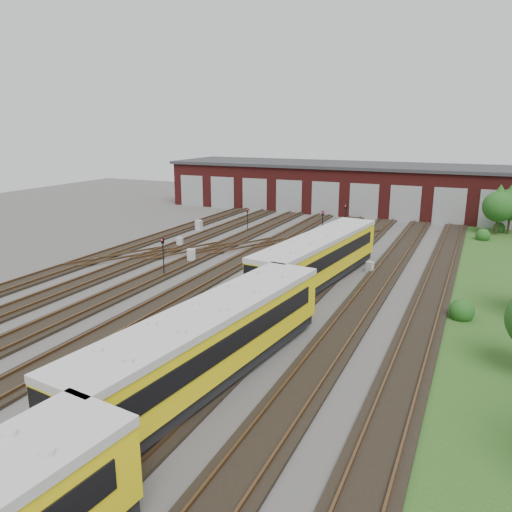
% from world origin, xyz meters
% --- Properties ---
extents(ground, '(120.00, 120.00, 0.00)m').
position_xyz_m(ground, '(0.00, 0.00, 0.00)').
color(ground, '#464441').
rests_on(ground, ground).
extents(track_network, '(30.40, 70.00, 0.33)m').
position_xyz_m(track_network, '(-0.17, 0.59, 0.11)').
color(track_network, black).
rests_on(track_network, ground).
extents(maintenance_shed, '(51.00, 12.50, 6.35)m').
position_xyz_m(maintenance_shed, '(-0.01, 39.97, 3.20)').
color(maintenance_shed, '#551615').
rests_on(maintenance_shed, ground).
extents(grass_verge, '(8.00, 55.00, 0.05)m').
position_xyz_m(grass_verge, '(19.00, 10.00, 0.03)').
color(grass_verge, '#1D4517').
rests_on(grass_verge, ground).
extents(metro_train, '(4.80, 48.35, 3.33)m').
position_xyz_m(metro_train, '(6.00, -9.96, 2.04)').
color(metro_train, black).
rests_on(metro_train, ground).
extents(signal_mast_0, '(0.23, 0.21, 3.00)m').
position_xyz_m(signal_mast_0, '(-5.70, 3.20, 1.91)').
color(signal_mast_0, black).
rests_on(signal_mast_0, ground).
extents(signal_mast_1, '(0.26, 0.26, 2.55)m').
position_xyz_m(signal_mast_1, '(-7.03, 21.22, 1.65)').
color(signal_mast_1, black).
rests_on(signal_mast_1, ground).
extents(signal_mast_2, '(0.29, 0.28, 3.09)m').
position_xyz_m(signal_mast_2, '(3.04, 25.02, 1.99)').
color(signal_mast_2, black).
rests_on(signal_mast_2, ground).
extents(signal_mast_3, '(0.26, 0.25, 2.80)m').
position_xyz_m(signal_mast_3, '(1.52, 21.48, 1.81)').
color(signal_mast_3, black).
rests_on(signal_mast_3, ground).
extents(relay_cabinet_0, '(0.63, 0.56, 0.91)m').
position_xyz_m(relay_cabinet_0, '(-9.81, 11.85, 0.46)').
color(relay_cabinet_0, '#B7B9BD').
rests_on(relay_cabinet_0, ground).
extents(relay_cabinet_1, '(0.70, 0.59, 1.13)m').
position_xyz_m(relay_cabinet_1, '(-12.18, 19.38, 0.57)').
color(relay_cabinet_1, '#B7B9BD').
rests_on(relay_cabinet_1, ground).
extents(relay_cabinet_2, '(0.86, 0.80, 1.14)m').
position_xyz_m(relay_cabinet_2, '(-5.81, 7.46, 0.57)').
color(relay_cabinet_2, '#B7B9BD').
rests_on(relay_cabinet_2, ground).
extents(relay_cabinet_3, '(0.77, 0.71, 1.05)m').
position_xyz_m(relay_cabinet_3, '(1.81, 10.06, 0.53)').
color(relay_cabinet_3, '#B7B9BD').
rests_on(relay_cabinet_3, ground).
extents(relay_cabinet_4, '(0.65, 0.61, 0.87)m').
position_xyz_m(relay_cabinet_4, '(8.80, 10.78, 0.43)').
color(relay_cabinet_4, '#B7B9BD').
rests_on(relay_cabinet_4, ground).
extents(tree_0, '(3.41, 3.41, 5.65)m').
position_xyz_m(tree_0, '(19.30, 31.33, 3.63)').
color(tree_0, '#362518').
rests_on(tree_0, ground).
extents(tree_1, '(3.28, 3.28, 5.43)m').
position_xyz_m(tree_1, '(18.10, 30.35, 3.49)').
color(tree_1, '#362518').
rests_on(tree_1, ground).
extents(bush_0, '(1.51, 1.51, 1.51)m').
position_xyz_m(bush_0, '(16.00, 3.06, 0.75)').
color(bush_0, '#194513').
rests_on(bush_0, ground).
extents(bush_1, '(1.42, 1.42, 1.42)m').
position_xyz_m(bush_1, '(16.88, 27.00, 0.71)').
color(bush_1, '#194513').
rests_on(bush_1, ground).
extents(bush_2, '(1.28, 1.28, 1.28)m').
position_xyz_m(bush_2, '(18.46, 32.12, 0.64)').
color(bush_2, '#194513').
rests_on(bush_2, ground).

